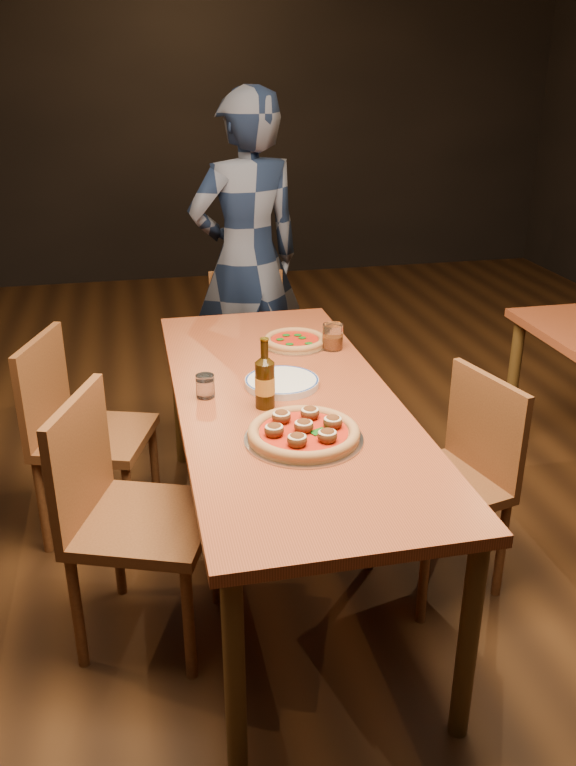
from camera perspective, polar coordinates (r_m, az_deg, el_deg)
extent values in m
plane|color=black|center=(3.16, -0.20, -13.44)|extent=(9.00, 9.00, 0.00)
plane|color=black|center=(7.00, -8.40, 19.96)|extent=(7.00, 0.00, 7.00)
cube|color=brown|center=(2.78, -0.22, -1.30)|extent=(0.80, 2.00, 0.04)
cylinder|color=#4F3616|center=(2.18, -4.09, -21.59)|extent=(0.06, 0.06, 0.71)
cylinder|color=#4F3616|center=(3.75, -8.31, -1.09)|extent=(0.06, 0.06, 0.71)
cylinder|color=#4F3616|center=(2.33, 13.60, -18.58)|extent=(0.06, 0.06, 0.71)
cylinder|color=#4F3616|center=(3.84, 1.84, -0.21)|extent=(0.06, 0.06, 0.71)
cylinder|color=#4F3616|center=(4.03, 16.78, -0.09)|extent=(0.06, 0.06, 0.71)
cylinder|color=#B7B7BF|center=(2.45, 1.20, -4.28)|extent=(0.39, 0.39, 0.01)
cylinder|color=#BF734F|center=(2.44, 1.20, -3.99)|extent=(0.37, 0.37, 0.02)
torus|color=#BF734F|center=(2.44, 1.21, -3.78)|extent=(0.37, 0.37, 0.04)
cylinder|color=#A63409|center=(2.44, 1.21, -3.73)|extent=(0.29, 0.29, 0.00)
cylinder|color=#B7B7BF|center=(3.27, 0.52, 2.99)|extent=(0.29, 0.29, 0.01)
cylinder|color=#BF734F|center=(3.26, 0.52, 3.18)|extent=(0.27, 0.27, 0.02)
torus|color=#BF734F|center=(3.26, 0.52, 3.32)|extent=(0.27, 0.27, 0.03)
cylinder|color=#A63409|center=(3.26, 0.52, 3.36)|extent=(0.21, 0.21, 0.00)
cylinder|color=white|center=(2.84, -0.47, 0.03)|extent=(0.28, 0.28, 0.03)
cylinder|color=black|center=(2.64, -1.78, -0.16)|extent=(0.07, 0.07, 0.17)
cylinder|color=black|center=(2.60, -1.81, 2.42)|extent=(0.03, 0.03, 0.08)
cylinder|color=gold|center=(2.64, -1.78, -0.16)|extent=(0.07, 0.07, 0.06)
cylinder|color=white|center=(2.76, -6.34, -0.24)|extent=(0.07, 0.07, 0.09)
cylinder|color=#8F3C10|center=(3.21, 3.43, 3.55)|extent=(0.09, 0.09, 0.11)
imported|color=black|center=(4.12, -3.14, 9.34)|extent=(0.74, 0.58, 1.79)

